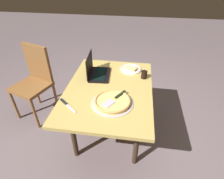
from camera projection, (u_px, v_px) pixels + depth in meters
name	position (u px, v px, depth m)	size (l,w,h in m)	color
ground_plane	(110.00, 135.00, 2.22)	(12.00, 12.00, 0.00)	#685A5E
dining_table	(109.00, 94.00, 1.85)	(1.19, 0.85, 0.71)	tan
laptop	(96.00, 71.00, 1.98)	(0.34, 0.24, 0.24)	black
pizza_plate	(131.00, 69.00, 2.10)	(0.24, 0.24, 0.04)	white
pizza_tray	(112.00, 101.00, 1.60)	(0.38, 0.38, 0.04)	#AAA1A3
table_knife	(66.00, 104.00, 1.59)	(0.17, 0.20, 0.01)	silver
drink_cup	(144.00, 75.00, 1.94)	(0.06, 0.06, 0.08)	black
chair_near	(35.00, 79.00, 2.28)	(0.52, 0.52, 0.95)	brown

